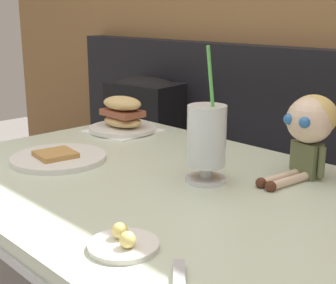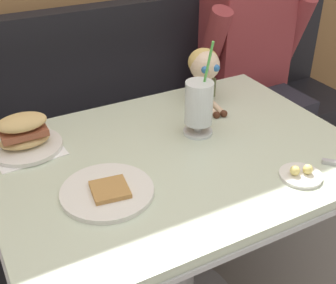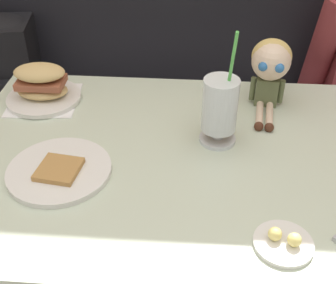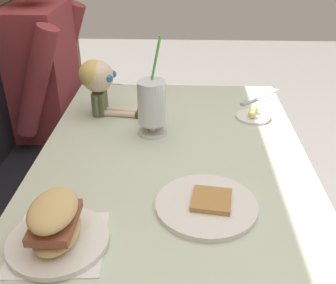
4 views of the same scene
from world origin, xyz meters
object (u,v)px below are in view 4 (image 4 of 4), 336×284
at_px(toast_plate, 207,205).
at_px(butter_saucer, 253,116).
at_px(milkshake_glass, 152,105).
at_px(diner_patron, 51,70).
at_px(seated_doll, 98,80).
at_px(butter_knife, 254,99).
at_px(sandwich_plate, 56,227).

height_order(toast_plate, butter_saucer, butter_saucer).
relative_size(milkshake_glass, diner_patron, 0.39).
bearing_deg(butter_saucer, seated_doll, 88.04).
bearing_deg(toast_plate, butter_saucer, -20.07).
bearing_deg(toast_plate, diner_patron, 34.59).
bearing_deg(butter_knife, milkshake_glass, 127.36).
relative_size(milkshake_glass, butter_knife, 1.75).
height_order(milkshake_glass, butter_knife, milkshake_glass).
height_order(milkshake_glass, seated_doll, milkshake_glass).
bearing_deg(milkshake_glass, sandwich_plate, 162.10).
height_order(milkshake_glass, diner_patron, diner_patron).
bearing_deg(toast_plate, seated_doll, 34.36).
distance_m(milkshake_glass, sandwich_plate, 0.55).
xyz_separation_m(butter_saucer, butter_knife, (0.16, -0.03, -0.00)).
relative_size(sandwich_plate, diner_patron, 0.27).
bearing_deg(seated_doll, milkshake_glass, -126.22).
distance_m(toast_plate, butter_saucer, 0.54).
bearing_deg(toast_plate, butter_knife, -17.77).
bearing_deg(butter_saucer, toast_plate, 159.93).
distance_m(milkshake_glass, butter_saucer, 0.38).
bearing_deg(toast_plate, sandwich_plate, 112.76).
xyz_separation_m(butter_saucer, seated_doll, (0.02, 0.54, 0.12)).
xyz_separation_m(sandwich_plate, butter_knife, (0.80, -0.54, -0.04)).
distance_m(sandwich_plate, seated_doll, 0.67).
height_order(toast_plate, butter_knife, toast_plate).
bearing_deg(milkshake_glass, toast_plate, -157.00).
distance_m(sandwich_plate, butter_knife, 0.97).
bearing_deg(sandwich_plate, toast_plate, -67.24).
bearing_deg(sandwich_plate, butter_saucer, -38.57).
relative_size(toast_plate, seated_doll, 1.11).
relative_size(butter_saucer, butter_knife, 0.67).
xyz_separation_m(butter_knife, diner_patron, (0.31, 0.88, -0.00)).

